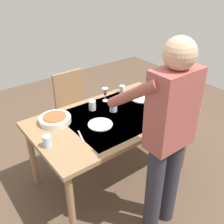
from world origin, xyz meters
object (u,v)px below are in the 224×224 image
(dining_table, at_px, (112,123))
(water_cup_near_right, at_px, (92,105))
(wine_bottle, at_px, (147,109))
(serving_bowl_pasta, at_px, (55,119))
(dinner_plate_far, at_px, (141,98))
(person_server, at_px, (167,134))
(water_cup_far_right, at_px, (122,90))
(dinner_plate_near, at_px, (100,124))
(wine_glass_left, at_px, (105,92))
(chair_near, at_px, (74,103))
(water_cup_near_left, at_px, (47,141))
(water_cup_far_left, at_px, (113,107))

(dining_table, bearing_deg, water_cup_near_right, -71.89)
(wine_bottle, bearing_deg, serving_bowl_pasta, -33.69)
(serving_bowl_pasta, relative_size, dinner_plate_far, 1.30)
(person_server, xyz_separation_m, water_cup_far_right, (-0.45, -1.07, -0.16))
(serving_bowl_pasta, bearing_deg, dinner_plate_near, 135.84)
(wine_bottle, relative_size, wine_glass_left, 1.96)
(chair_near, bearing_deg, dinner_plate_near, 76.31)
(dining_table, distance_m, person_server, 0.78)
(dining_table, height_order, water_cup_far_right, water_cup_far_right)
(dining_table, bearing_deg, water_cup_far_right, -140.04)
(water_cup_near_left, xyz_separation_m, dinner_plate_near, (-0.53, -0.00, -0.05))
(chair_near, height_order, water_cup_far_left, chair_near)
(wine_glass_left, bearing_deg, wine_bottle, 99.90)
(wine_glass_left, distance_m, water_cup_near_left, 0.93)
(wine_glass_left, height_order, water_cup_far_right, wine_glass_left)
(wine_bottle, distance_m, water_cup_near_right, 0.57)
(person_server, xyz_separation_m, dinner_plate_near, (0.14, -0.67, -0.20))
(water_cup_far_left, height_order, water_cup_far_right, same)
(dining_table, distance_m, dinner_plate_near, 0.20)
(chair_near, relative_size, water_cup_near_right, 9.17)
(dinner_plate_near, distance_m, dinner_plate_far, 0.69)
(water_cup_near_left, xyz_separation_m, water_cup_far_left, (-0.79, -0.14, -0.01))
(water_cup_near_left, height_order, water_cup_near_right, water_cup_near_left)
(chair_near, bearing_deg, dinner_plate_far, 121.11)
(person_server, distance_m, water_cup_far_right, 1.17)
(wine_glass_left, xyz_separation_m, water_cup_near_right, (0.22, 0.07, -0.05))
(water_cup_far_left, bearing_deg, water_cup_near_right, -45.30)
(water_cup_far_right, height_order, dinner_plate_near, water_cup_far_right)
(person_server, distance_m, dinner_plate_far, 1.00)
(water_cup_near_left, distance_m, dinner_plate_far, 1.21)
(dining_table, relative_size, chair_near, 1.74)
(water_cup_near_left, xyz_separation_m, serving_bowl_pasta, (-0.22, -0.30, -0.02))
(water_cup_far_right, height_order, dinner_plate_far, water_cup_far_right)
(wine_bottle, xyz_separation_m, dinner_plate_far, (-0.25, -0.35, -0.10))
(water_cup_near_right, xyz_separation_m, dinner_plate_far, (-0.56, 0.13, -0.04))
(person_server, bearing_deg, wine_glass_left, -99.95)
(dining_table, bearing_deg, wine_bottle, 134.61)
(water_cup_near_left, relative_size, dinner_plate_far, 0.45)
(water_cup_near_right, bearing_deg, dinner_plate_near, 70.09)
(dining_table, xyz_separation_m, person_server, (0.04, 0.73, 0.28))
(dinner_plate_near, xyz_separation_m, dinner_plate_far, (-0.67, -0.16, 0.00))
(person_server, distance_m, serving_bowl_pasta, 1.08)
(wine_bottle, height_order, dinner_plate_far, wine_bottle)
(water_cup_far_left, bearing_deg, chair_near, -87.25)
(wine_bottle, xyz_separation_m, water_cup_near_left, (0.95, -0.18, -0.06))
(water_cup_far_left, bearing_deg, dining_table, 45.56)
(person_server, xyz_separation_m, wine_glass_left, (-0.18, -1.03, -0.10))
(dinner_plate_far, bearing_deg, person_server, 57.63)
(wine_glass_left, bearing_deg, person_server, 80.05)
(dinner_plate_near, bearing_deg, water_cup_near_right, -109.91)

